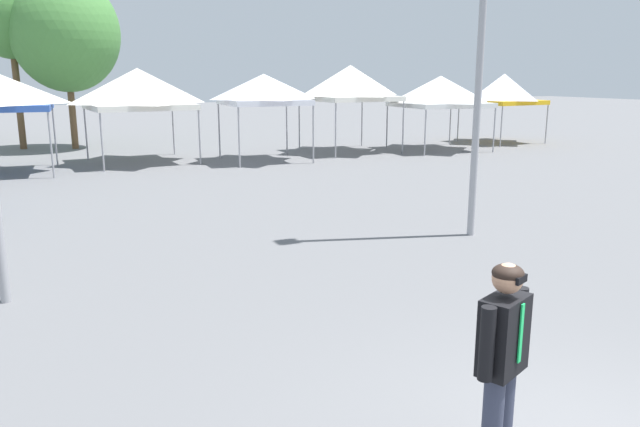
{
  "coord_description": "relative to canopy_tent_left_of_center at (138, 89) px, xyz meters",
  "views": [
    {
      "loc": [
        -3.72,
        -2.99,
        3.12
      ],
      "look_at": [
        -0.34,
        4.28,
        1.3
      ],
      "focal_mm": 34.21,
      "sensor_mm": 36.0,
      "label": 1
    }
  ],
  "objects": [
    {
      "name": "canopy_tent_left_of_center",
      "position": [
        0.0,
        0.0,
        0.0
      ],
      "size": [
        3.74,
        3.74,
        3.39
      ],
      "color": "#9E9EA3",
      "rests_on": "ground"
    },
    {
      "name": "canopy_tent_behind_right",
      "position": [
        4.26,
        -1.48,
        -0.03
      ],
      "size": [
        2.99,
        2.99,
        3.18
      ],
      "color": "#9E9EA3",
      "rests_on": "ground"
    },
    {
      "name": "canopy_tent_far_left",
      "position": [
        8.42,
        -0.37,
        0.17
      ],
      "size": [
        3.49,
        3.49,
        3.54
      ],
      "color": "#9E9EA3",
      "rests_on": "ground"
    },
    {
      "name": "canopy_tent_right_of_center",
      "position": [
        12.23,
        -1.32,
        -0.19
      ],
      "size": [
        3.67,
        3.67,
        3.11
      ],
      "color": "#9E9EA3",
      "rests_on": "ground"
    },
    {
      "name": "canopy_tent_far_right",
      "position": [
        16.71,
        -0.14,
        -0.15
      ],
      "size": [
        3.19,
        3.19,
        3.21
      ],
      "color": "#9E9EA3",
      "rests_on": "ground"
    },
    {
      "name": "person_foreground",
      "position": [
        -0.44,
        -19.75,
        -1.63
      ],
      "size": [
        0.61,
        0.39,
        1.78
      ],
      "color": "#33384C",
      "rests_on": "ground"
    },
    {
      "name": "tree_behind_tents_center",
      "position": [
        -1.97,
        5.65,
        2.2
      ],
      "size": [
        4.45,
        4.45,
        7.32
      ],
      "color": "brown",
      "rests_on": "ground"
    },
    {
      "name": "tree_behind_tents_left",
      "position": [
        -4.03,
        6.48,
        2.92
      ],
      "size": [
        3.29,
        3.29,
        7.42
      ],
      "color": "brown",
      "rests_on": "ground"
    }
  ]
}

